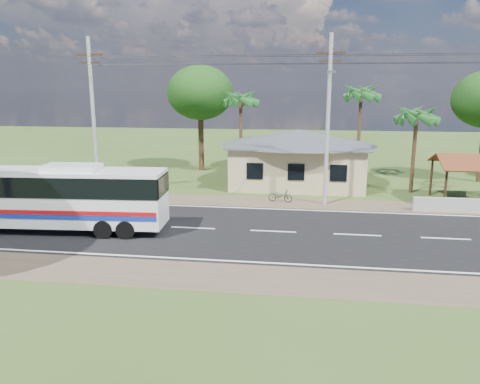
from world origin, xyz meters
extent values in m
plane|color=#2D4518|center=(0.00, 0.00, 0.00)|extent=(120.00, 120.00, 0.00)
cube|color=black|center=(0.00, 0.00, 0.01)|extent=(120.00, 10.00, 0.02)
cube|color=brown|center=(0.00, 6.50, 0.01)|extent=(120.00, 3.00, 0.01)
cube|color=brown|center=(0.00, -6.50, 0.01)|extent=(120.00, 3.00, 0.01)
cube|color=silver|center=(0.00, 4.70, 0.03)|extent=(120.00, 0.15, 0.01)
cube|color=silver|center=(0.00, -4.70, 0.03)|extent=(120.00, 0.15, 0.01)
cube|color=silver|center=(0.00, 0.00, 0.03)|extent=(120.00, 0.15, 0.01)
cube|color=#C4B383|center=(1.00, 13.00, 1.60)|extent=(10.00, 8.00, 3.20)
cube|color=#4C4F54|center=(1.00, 13.00, 3.25)|extent=(10.60, 8.60, 0.10)
pyramid|color=#4C4F54|center=(1.00, 13.00, 4.40)|extent=(12.40, 10.00, 1.20)
cube|color=black|center=(-2.00, 8.98, 1.70)|extent=(1.20, 0.08, 1.20)
cube|color=black|center=(1.00, 8.98, 1.70)|extent=(1.20, 0.08, 1.20)
cube|color=black|center=(4.00, 8.98, 1.70)|extent=(1.20, 0.08, 1.20)
cylinder|color=#342313|center=(10.70, 6.70, 1.30)|extent=(0.16, 0.16, 2.60)
cylinder|color=#342313|center=(10.70, 10.30, 1.30)|extent=(0.16, 0.16, 2.60)
cube|color=brown|center=(13.00, 9.60, 2.90)|extent=(5.20, 2.28, 0.90)
cube|color=#342313|center=(13.00, 8.50, 3.25)|extent=(5.20, 0.12, 0.12)
cube|color=#9E9E99|center=(12.00, 5.60, 0.45)|extent=(7.00, 0.30, 0.90)
cylinder|color=#9E9E99|center=(-13.00, 6.50, 5.50)|extent=(0.26, 0.26, 11.00)
cube|color=#342313|center=(-13.00, 6.50, 9.80)|extent=(1.80, 0.12, 0.12)
cube|color=#342313|center=(-13.00, 6.50, 9.30)|extent=(1.40, 0.10, 0.10)
cylinder|color=#9E9E99|center=(3.00, 6.50, 5.50)|extent=(0.26, 0.26, 11.00)
cube|color=#342313|center=(3.00, 6.50, 9.80)|extent=(1.80, 0.12, 0.12)
cube|color=#342313|center=(3.00, 6.50, 9.30)|extent=(1.40, 0.10, 0.10)
cylinder|color=gray|center=(3.00, 5.50, 8.60)|extent=(0.08, 2.00, 0.08)
cube|color=gray|center=(3.00, 4.50, 8.60)|extent=(0.50, 0.18, 0.12)
cylinder|color=black|center=(-5.00, 6.50, 9.60)|extent=(16.00, 0.02, 0.02)
cylinder|color=black|center=(10.50, 6.50, 9.60)|extent=(15.00, 0.02, 0.02)
cylinder|color=#47301E|center=(9.50, 11.00, 3.00)|extent=(0.28, 0.28, 6.00)
cylinder|color=#47301E|center=(6.00, 15.50, 3.75)|extent=(0.28, 0.28, 7.50)
cylinder|color=#47301E|center=(-4.00, 16.00, 3.50)|extent=(0.28, 0.28, 7.00)
cylinder|color=#47301E|center=(-8.00, 18.00, 2.97)|extent=(0.50, 0.50, 5.95)
ellipsoid|color=#14390F|center=(-8.00, 18.00, 7.15)|extent=(6.00, 6.00, 4.92)
cube|color=silver|center=(-11.71, -1.45, 1.92)|extent=(11.96, 3.23, 2.96)
cube|color=black|center=(-11.71, -1.45, 2.66)|extent=(12.02, 3.29, 1.08)
cube|color=#98090E|center=(-11.63, -2.70, 1.38)|extent=(11.61, 0.80, 0.22)
cube|color=#0D2398|center=(-11.63, -2.70, 1.13)|extent=(11.61, 0.80, 0.22)
cube|color=silver|center=(-10.73, -1.38, 3.55)|extent=(3.05, 1.77, 0.30)
cylinder|color=black|center=(-15.72, -0.57, 0.49)|extent=(1.01, 0.41, 0.99)
cylinder|color=black|center=(-8.69, -2.38, 0.49)|extent=(1.01, 0.41, 0.99)
cylinder|color=black|center=(-8.84, -0.12, 0.49)|extent=(1.01, 0.41, 0.99)
cylinder|color=black|center=(-7.51, -2.31, 0.49)|extent=(1.01, 0.41, 0.99)
cylinder|color=black|center=(-7.66, -0.05, 0.49)|extent=(1.01, 0.41, 0.99)
imported|color=black|center=(0.01, 6.75, 0.44)|extent=(1.74, 0.85, 0.87)
camera|label=1|loc=(1.58, -24.45, 7.83)|focal=35.00mm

